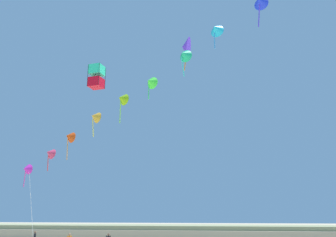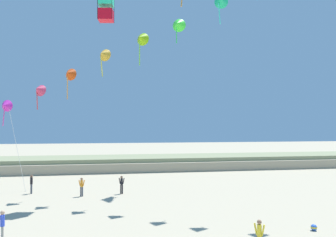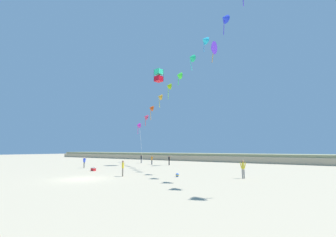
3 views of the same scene
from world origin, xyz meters
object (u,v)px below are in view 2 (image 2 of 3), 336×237
Objects in this scene: person_far_left at (259,234)px; beach_ball at (314,227)px; person_near_left at (122,183)px; person_near_right at (31,183)px; person_far_center at (82,186)px; person_mid_center at (2,224)px; large_kite_low_lead at (106,8)px.

person_far_left is 4.45× the size of beach_ball.
person_far_left is (5.47, -16.34, 0.00)m from person_near_left.
person_near_right is at bearing 140.44° from beach_ball.
person_far_left is 18.15m from person_far_center.
person_near_right reaches higher than person_far_center.
person_far_center is at bearing -171.18° from person_near_left.
person_mid_center reaches higher than beach_ball.
person_mid_center is (1.08, -13.89, -0.02)m from person_near_right.
large_kite_low_lead reaches higher than person_near_left.
person_far_left reaches higher than beach_ball.
person_mid_center is at bearing -106.23° from person_far_center.
beach_ball is at bearing -3.76° from person_mid_center.
person_near_right is at bearing 94.43° from person_mid_center.
person_mid_center is 1.03× the size of person_far_center.
person_far_left is (13.41, -17.96, -0.04)m from person_near_right.
beach_ball is at bearing 31.78° from person_far_left.
person_near_right is at bearing 126.76° from person_far_left.
large_kite_low_lead is at bearing 63.88° from person_mid_center.
person_far_center is (3.41, 11.73, -0.02)m from person_mid_center.
large_kite_low_lead is 23.28m from beach_ball.
person_near_right is 16.83m from large_kite_low_lead.
person_far_left is (12.34, -4.07, -0.02)m from person_mid_center.
person_far_center is at bearing -25.63° from person_near_right.
person_mid_center is 17.15m from beach_ball.
large_kite_low_lead is at bearing -139.47° from person_near_left.
person_mid_center is 12.22m from person_far_center.
person_near_left is 0.97× the size of person_mid_center.
person_far_center is at bearing 119.45° from person_far_left.
beach_ball is at bearing -52.62° from person_near_left.
beach_ball is at bearing -39.56° from person_near_right.
person_near_left reaches higher than beach_ball.
beach_ball is (10.23, -13.39, -0.75)m from person_near_left.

